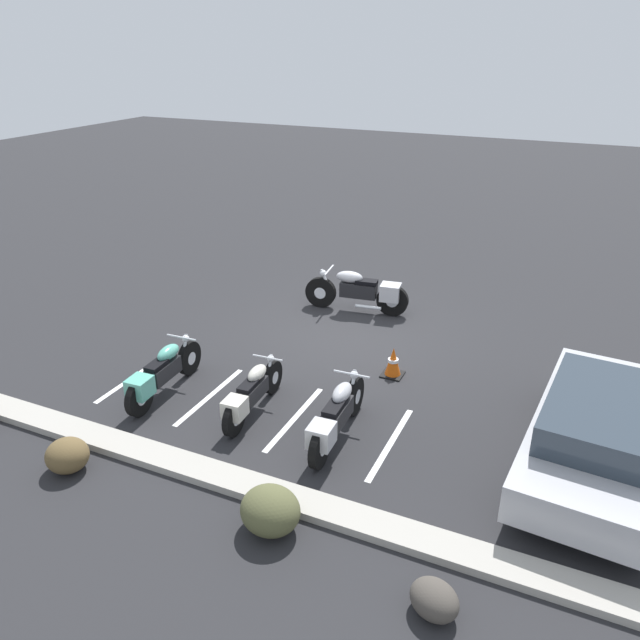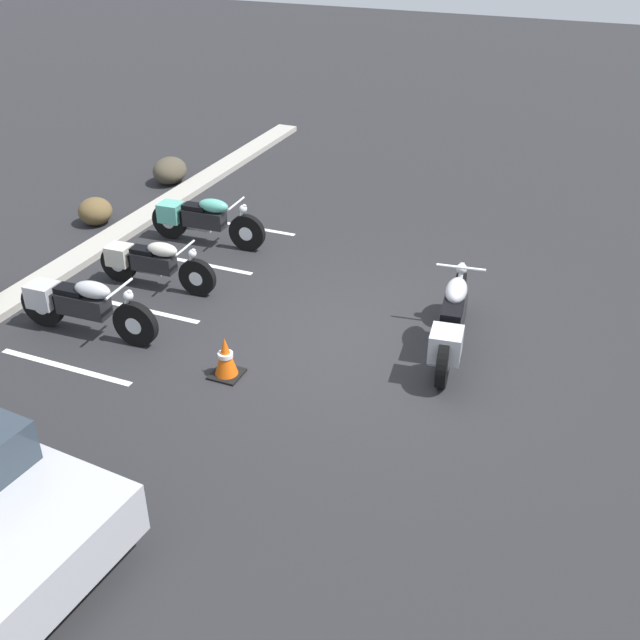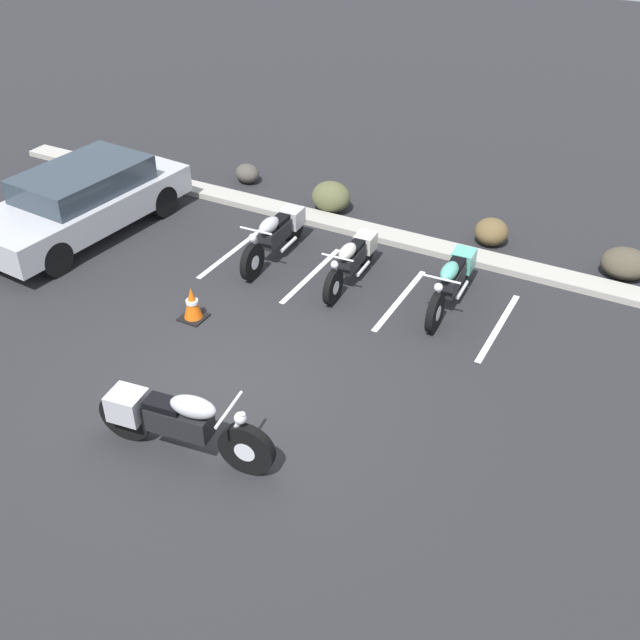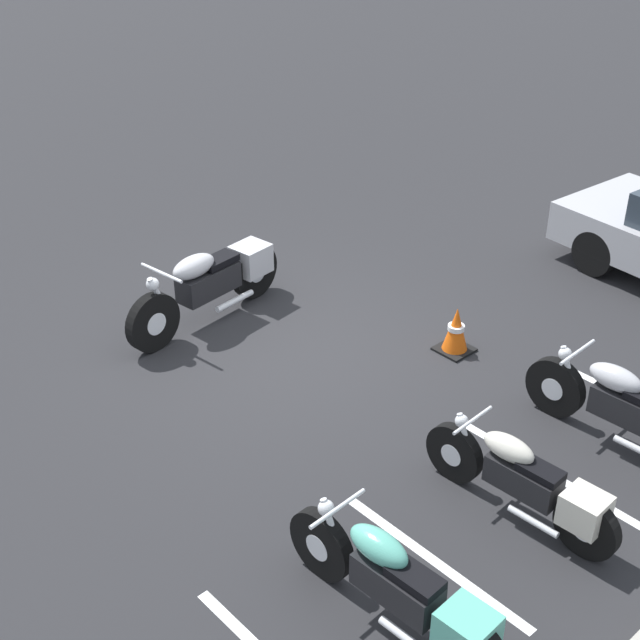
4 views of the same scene
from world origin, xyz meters
TOP-DOWN VIEW (x-y plane):
  - ground at (0.00, 0.00)m, footprint 60.00×60.00m
  - motorcycle_silver_featured at (0.17, -1.16)m, footprint 2.45×0.76m
  - parked_bike_0 at (-1.33, 3.81)m, footprint 0.62×2.22m
  - parked_bike_1 at (0.27, 3.70)m, footprint 0.57×2.03m
  - parked_bike_2 at (2.03, 3.82)m, footprint 0.61×2.19m
  - concrete_curb at (0.00, 5.39)m, footprint 18.00×0.50m
  - landscape_rock_0 at (4.43, 6.04)m, footprint 0.90×0.75m
  - landscape_rock_1 at (1.99, 6.12)m, footprint 0.68×0.67m
  - traffic_cone at (-1.48, 1.41)m, footprint 0.40×0.40m
  - stall_line_0 at (-2.15, 3.50)m, footprint 0.10×2.10m
  - stall_line_1 at (-0.44, 3.50)m, footprint 0.10×2.10m
  - stall_line_2 at (1.26, 3.50)m, footprint 0.10×2.10m
  - stall_line_3 at (2.97, 3.50)m, footprint 0.10×2.10m

SIDE VIEW (x-z plane):
  - ground at x=0.00m, z-range 0.00..0.00m
  - stall_line_0 at x=-2.15m, z-range 0.00..0.00m
  - stall_line_1 at x=-0.44m, z-range 0.00..0.00m
  - stall_line_2 at x=1.26m, z-range 0.00..0.00m
  - stall_line_3 at x=2.97m, z-range 0.00..0.00m
  - concrete_curb at x=0.00m, z-range 0.00..0.12m
  - landscape_rock_1 at x=1.99m, z-range 0.00..0.51m
  - traffic_cone at x=-1.48m, z-range -0.02..0.56m
  - landscape_rock_0 at x=4.43m, z-range 0.00..0.55m
  - parked_bike_1 at x=0.27m, z-range 0.03..0.82m
  - parked_bike_2 at x=2.03m, z-range 0.03..0.89m
  - parked_bike_0 at x=-1.33m, z-range 0.03..0.90m
  - motorcycle_silver_featured at x=0.17m, z-range 0.03..1.00m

